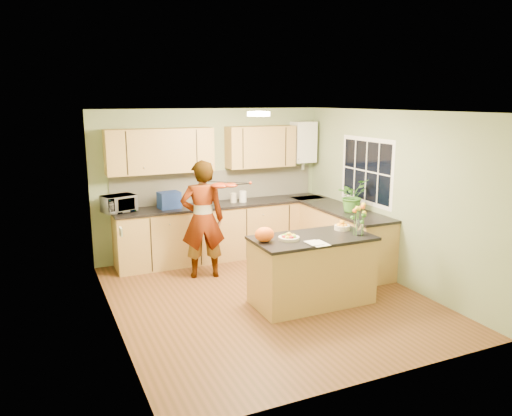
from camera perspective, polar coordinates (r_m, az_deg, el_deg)
name	(u,v)px	position (r m, az deg, el deg)	size (l,w,h in m)	color
floor	(268,298)	(6.90, 1.33, -10.25)	(4.50, 4.50, 0.00)	#553518
ceiling	(269,111)	(6.37, 1.45, 11.00)	(4.00, 4.50, 0.02)	white
wall_back	(211,183)	(8.57, -5.15, 2.88)	(4.00, 0.02, 2.50)	gray
wall_front	(375,257)	(4.66, 13.50, -5.44)	(4.00, 0.02, 2.50)	gray
wall_left	(111,224)	(5.95, -16.25, -1.74)	(0.02, 4.50, 2.50)	gray
wall_right	(391,197)	(7.59, 15.14, 1.28)	(0.02, 4.50, 2.50)	gray
back_counter	(223,230)	(8.49, -3.74, -2.57)	(3.64, 0.62, 0.94)	#B48A48
right_counter	(339,236)	(8.25, 9.48, -3.15)	(0.62, 2.24, 0.94)	#B48A48
splashback	(217,185)	(8.59, -4.48, 2.58)	(3.60, 0.02, 0.52)	beige
upper_cabinets	(204,149)	(8.27, -5.99, 6.72)	(3.20, 0.34, 0.70)	#B48A48
boiler	(303,142)	(9.04, 5.43, 7.50)	(0.40, 0.30, 0.86)	white
window_right	(366,171)	(8.00, 12.50, 4.14)	(0.01, 1.30, 1.05)	white
light_switch	(121,232)	(5.37, -15.19, -2.64)	(0.02, 0.09, 0.09)	white
ceiling_lamp	(259,114)	(6.64, 0.30, 10.72)	(0.30, 0.30, 0.07)	#FFEABF
peninsula_island	(312,270)	(6.65, 6.40, -7.03)	(1.58, 0.81, 0.90)	#B48A48
fruit_dish	(289,237)	(6.33, 3.78, -3.32)	(0.27, 0.27, 0.09)	beige
orange_bowl	(342,226)	(6.91, 9.80, -2.03)	(0.21, 0.21, 0.12)	beige
flower_vase	(360,213)	(6.62, 11.83, -0.56)	(0.24, 0.24, 0.45)	silver
orange_bag	(265,234)	(6.22, 0.98, -3.04)	(0.25, 0.21, 0.19)	#FF6115
papers	(318,243)	(6.21, 7.12, -4.01)	(0.20, 0.28, 0.01)	white
violinist	(203,219)	(7.48, -6.11, -1.31)	(0.65, 0.43, 1.78)	tan
violin	(220,185)	(7.24, -4.16, 2.58)	(0.62, 0.25, 0.12)	#4D0D04
microwave	(119,204)	(7.97, -15.41, 0.48)	(0.48, 0.33, 0.27)	white
blue_box	(169,200)	(8.08, -9.90, 0.90)	(0.33, 0.24, 0.27)	navy
kettle	(209,198)	(8.29, -5.43, 1.16)	(0.15, 0.15, 0.27)	#BCBBC0
jar_cream	(233,198)	(8.44, -2.60, 1.18)	(0.10, 0.10, 0.16)	beige
jar_white	(243,196)	(8.46, -1.51, 1.33)	(0.12, 0.12, 0.19)	white
potted_plant	(352,195)	(7.84, 10.92, 1.42)	(0.46, 0.40, 0.51)	#3E7B29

